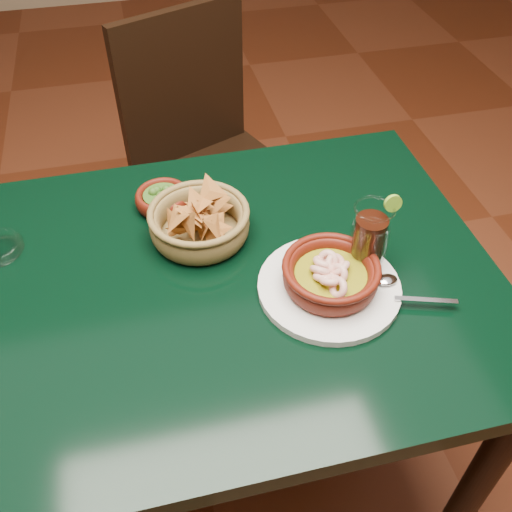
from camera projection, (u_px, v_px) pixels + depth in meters
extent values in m
plane|color=#471C0C|center=(206.00, 466.00, 1.59)|extent=(7.00, 7.00, 0.00)
cube|color=black|center=(182.00, 291.00, 1.08)|extent=(1.20, 0.80, 0.04)
cylinder|color=black|center=(477.00, 483.00, 1.19)|extent=(0.06, 0.06, 0.71)
cylinder|color=black|center=(360.00, 261.00, 1.67)|extent=(0.06, 0.06, 0.71)
cube|color=black|center=(223.00, 186.00, 1.74)|extent=(0.57, 0.57, 0.04)
cylinder|color=black|center=(210.00, 301.00, 1.72)|extent=(0.04, 0.04, 0.46)
cylinder|color=black|center=(304.00, 250.00, 1.87)|extent=(0.04, 0.04, 0.46)
cylinder|color=black|center=(150.00, 234.00, 1.93)|extent=(0.04, 0.04, 0.46)
cylinder|color=black|center=(240.00, 193.00, 2.09)|extent=(0.04, 0.04, 0.46)
cube|color=black|center=(183.00, 86.00, 1.68)|extent=(0.39, 0.19, 0.45)
cylinder|color=silver|center=(329.00, 287.00, 1.05)|extent=(0.26, 0.26, 0.01)
cylinder|color=#491108|center=(329.00, 283.00, 1.04)|extent=(0.15, 0.15, 0.01)
torus|color=#491108|center=(330.00, 275.00, 1.03)|extent=(0.20, 0.20, 0.04)
torus|color=#491108|center=(332.00, 267.00, 1.01)|extent=(0.18, 0.18, 0.01)
cylinder|color=olive|center=(331.00, 275.00, 1.02)|extent=(0.13, 0.13, 0.01)
torus|color=beige|center=(341.00, 269.00, 1.02)|extent=(0.05, 0.04, 0.05)
torus|color=beige|center=(335.00, 264.00, 1.03)|extent=(0.05, 0.05, 0.04)
torus|color=beige|center=(328.00, 260.00, 1.03)|extent=(0.04, 0.05, 0.05)
torus|color=beige|center=(323.00, 262.00, 1.03)|extent=(0.05, 0.06, 0.03)
torus|color=beige|center=(320.00, 271.00, 1.02)|extent=(0.05, 0.04, 0.05)
torus|color=beige|center=(324.00, 277.00, 1.01)|extent=(0.04, 0.05, 0.03)
torus|color=beige|center=(330.00, 280.00, 0.99)|extent=(0.04, 0.04, 0.03)
torus|color=beige|center=(338.00, 288.00, 0.98)|extent=(0.03, 0.05, 0.05)
torus|color=beige|center=(338.00, 274.00, 1.01)|extent=(0.04, 0.06, 0.05)
cube|color=silver|center=(426.00, 300.00, 1.01)|extent=(0.11, 0.04, 0.00)
ellipsoid|color=silver|center=(386.00, 280.00, 1.04)|extent=(0.04, 0.03, 0.01)
cylinder|color=olive|center=(200.00, 234.00, 1.15)|extent=(0.17, 0.17, 0.01)
torus|color=olive|center=(199.00, 224.00, 1.13)|extent=(0.23, 0.23, 0.06)
torus|color=olive|center=(198.00, 212.00, 1.11)|extent=(0.20, 0.20, 0.01)
cone|color=#A25F25|center=(217.00, 201.00, 1.13)|extent=(0.07, 0.10, 0.08)
cone|color=#A25F25|center=(191.00, 219.00, 1.14)|extent=(0.10, 0.07, 0.08)
cone|color=#A25F25|center=(188.00, 224.00, 1.07)|extent=(0.06, 0.08, 0.10)
cone|color=#A25F25|center=(215.00, 225.00, 1.08)|extent=(0.05, 0.09, 0.09)
cone|color=#A25F25|center=(197.00, 205.00, 1.10)|extent=(0.08, 0.10, 0.06)
cone|color=#A25F25|center=(205.00, 227.00, 1.10)|extent=(0.05, 0.10, 0.09)
cone|color=#A25F25|center=(194.00, 220.00, 1.14)|extent=(0.10, 0.06, 0.09)
cone|color=#A25F25|center=(176.00, 217.00, 1.08)|extent=(0.07, 0.10, 0.08)
cone|color=#A25F25|center=(218.00, 222.00, 1.10)|extent=(0.07, 0.08, 0.07)
cone|color=#A25F25|center=(219.00, 210.00, 1.17)|extent=(0.08, 0.10, 0.06)
cone|color=#A25F25|center=(199.00, 215.00, 1.15)|extent=(0.10, 0.08, 0.07)
cone|color=#A25F25|center=(210.00, 191.00, 1.12)|extent=(0.08, 0.07, 0.07)
cone|color=#A25F25|center=(198.00, 207.00, 1.11)|extent=(0.08, 0.09, 0.06)
cone|color=#A25F25|center=(203.00, 216.00, 1.12)|extent=(0.05, 0.09, 0.09)
cone|color=#A25F25|center=(198.00, 218.00, 1.12)|extent=(0.10, 0.07, 0.08)
cone|color=#A25F25|center=(214.00, 229.00, 1.10)|extent=(0.10, 0.06, 0.08)
cone|color=#A25F25|center=(180.00, 230.00, 1.11)|extent=(0.10, 0.06, 0.09)
cone|color=#A25F25|center=(205.00, 225.00, 1.13)|extent=(0.09, 0.06, 0.10)
cone|color=#A25F25|center=(176.00, 225.00, 1.11)|extent=(0.08, 0.06, 0.10)
cone|color=#A25F25|center=(203.00, 199.00, 1.13)|extent=(0.09, 0.09, 0.05)
cone|color=#A25F25|center=(194.00, 212.00, 1.10)|extent=(0.08, 0.09, 0.05)
cone|color=#A25F25|center=(192.00, 213.00, 1.09)|extent=(0.07, 0.08, 0.06)
cone|color=#A25F25|center=(197.00, 213.00, 1.09)|extent=(0.04, 0.08, 0.08)
cone|color=#A25F25|center=(197.00, 203.00, 1.10)|extent=(0.09, 0.08, 0.06)
cylinder|color=#491108|center=(164.00, 206.00, 1.22)|extent=(0.10, 0.10, 0.01)
torus|color=#491108|center=(163.00, 198.00, 1.21)|extent=(0.13, 0.13, 0.04)
cylinder|color=#224412|center=(162.00, 196.00, 1.20)|extent=(0.08, 0.08, 0.01)
sphere|color=#224412|center=(161.00, 196.00, 1.19)|extent=(0.02, 0.02, 0.02)
sphere|color=#224412|center=(167.00, 190.00, 1.21)|extent=(0.02, 0.02, 0.02)
sphere|color=#224412|center=(170.00, 195.00, 1.20)|extent=(0.02, 0.02, 0.02)
sphere|color=#224412|center=(153.00, 192.00, 1.20)|extent=(0.02, 0.02, 0.02)
sphere|color=#224412|center=(157.00, 190.00, 1.21)|extent=(0.02, 0.02, 0.02)
cylinder|color=white|center=(364.00, 267.00, 1.09)|extent=(0.07, 0.07, 0.01)
torus|color=white|center=(369.00, 240.00, 1.04)|extent=(0.15, 0.15, 0.08)
cylinder|color=black|center=(368.00, 244.00, 1.05)|extent=(0.06, 0.06, 0.12)
cube|color=silver|center=(378.00, 223.00, 1.02)|extent=(0.02, 0.02, 0.02)
cube|color=silver|center=(371.00, 222.00, 1.03)|extent=(0.03, 0.02, 0.02)
cube|color=silver|center=(368.00, 230.00, 1.02)|extent=(0.02, 0.02, 0.02)
cube|color=silver|center=(370.00, 229.00, 1.02)|extent=(0.02, 0.03, 0.03)
cube|color=silver|center=(379.00, 231.00, 1.01)|extent=(0.03, 0.02, 0.03)
torus|color=white|center=(375.00, 209.00, 0.99)|extent=(0.07, 0.07, 0.00)
cylinder|color=#70A524|center=(393.00, 203.00, 0.99)|extent=(0.03, 0.01, 0.03)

